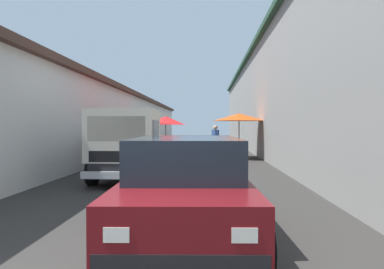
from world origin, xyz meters
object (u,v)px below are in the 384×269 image
(fruit_stall_far_right, at_px, (239,121))
(delivery_truck, at_px, (130,146))
(fruit_stall_far_left, at_px, (166,126))
(vendor_by_crates, at_px, (215,139))
(fruit_stall_near_left, at_px, (135,126))
(hatchback_car, at_px, (186,186))

(fruit_stall_far_right, relative_size, delivery_truck, 0.53)
(fruit_stall_far_left, height_order, vendor_by_crates, fruit_stall_far_left)
(fruit_stall_far_left, xyz_separation_m, fruit_stall_near_left, (-5.42, 0.54, 0.01))
(hatchback_car, xyz_separation_m, delivery_truck, (4.91, 1.96, 0.30))
(fruit_stall_far_right, distance_m, vendor_by_crates, 1.50)
(vendor_by_crates, bearing_deg, hatchback_car, 176.83)
(fruit_stall_far_left, xyz_separation_m, vendor_by_crates, (-1.76, -2.68, -0.67))
(fruit_stall_far_left, height_order, fruit_stall_far_right, fruit_stall_far_right)
(fruit_stall_near_left, relative_size, delivery_truck, 0.55)
(fruit_stall_far_left, height_order, fruit_stall_near_left, fruit_stall_far_left)
(hatchback_car, bearing_deg, delivery_truck, 21.72)
(delivery_truck, distance_m, vendor_by_crates, 7.69)
(delivery_truck, xyz_separation_m, vendor_by_crates, (7.23, -2.63, -0.08))
(fruit_stall_far_left, distance_m, fruit_stall_near_left, 5.45)
(delivery_truck, bearing_deg, vendor_by_crates, -20.01)
(fruit_stall_near_left, height_order, vendor_by_crates, fruit_stall_near_left)
(fruit_stall_near_left, height_order, delivery_truck, fruit_stall_near_left)
(hatchback_car, height_order, delivery_truck, delivery_truck)
(fruit_stall_far_left, height_order, hatchback_car, fruit_stall_far_left)
(fruit_stall_far_right, height_order, vendor_by_crates, fruit_stall_far_right)
(fruit_stall_far_right, bearing_deg, hatchback_car, 171.57)
(fruit_stall_near_left, relative_size, vendor_by_crates, 1.63)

